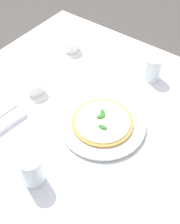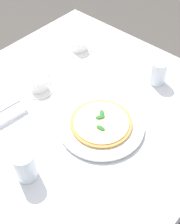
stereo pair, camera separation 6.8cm
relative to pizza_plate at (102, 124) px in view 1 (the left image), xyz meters
name	(u,v)px [view 1 (the left image)]	position (x,y,z in m)	size (l,w,h in m)	color
ground_plane	(82,189)	(0.03, 0.14, -0.73)	(8.00, 8.00, 0.00)	#4C4742
dining_table	(79,126)	(0.03, 0.14, -0.14)	(1.09, 1.09, 0.72)	white
pizza_plate	(102,124)	(0.00, 0.00, 0.00)	(0.33, 0.33, 0.02)	white
pizza	(102,122)	(0.00, 0.00, 0.01)	(0.23, 0.23, 0.02)	#C68E47
coffee_cup_far_right	(35,88)	(-0.02, 0.33, 0.02)	(0.13, 0.13, 0.06)	white
coffee_cup_center_back	(71,46)	(0.30, 0.40, 0.02)	(0.13, 0.13, 0.06)	white
water_glass_near_right	(32,172)	(-0.32, 0.05, 0.04)	(0.07, 0.07, 0.12)	white
water_glass_near_left	(153,70)	(0.36, -0.02, 0.04)	(0.07, 0.07, 0.11)	white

